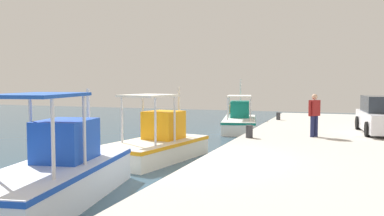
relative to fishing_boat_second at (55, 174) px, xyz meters
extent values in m
cube|color=white|center=(-0.09, -0.02, -0.23)|extent=(5.99, 3.03, 0.93)
cube|color=#1947B7|center=(-0.09, -0.02, 0.16)|extent=(6.04, 3.08, 0.12)
cube|color=#1947B7|center=(0.61, 0.11, 0.77)|extent=(1.79, 1.50, 1.06)
cylinder|color=silver|center=(-1.23, -0.95, 1.09)|extent=(0.08, 0.08, 1.70)
cylinder|color=silver|center=(0.29, -0.68, 1.09)|extent=(0.08, 0.08, 1.70)
cylinder|color=silver|center=(0.04, 0.74, 1.09)|extent=(0.08, 0.08, 1.70)
cube|color=#1E4CB2|center=(-0.60, -0.11, 1.98)|extent=(2.55, 1.89, 0.08)
cylinder|color=silver|center=(2.02, 0.36, 1.16)|extent=(0.10, 0.10, 1.84)
torus|color=orange|center=(0.61, 0.78, 0.77)|extent=(0.55, 0.19, 0.54)
cube|color=silver|center=(5.82, -0.02, -0.32)|extent=(4.94, 2.86, 0.74)
cube|color=orange|center=(5.82, -0.02, -0.03)|extent=(4.99, 2.91, 0.12)
cube|color=orange|center=(6.40, -0.12, 0.59)|extent=(1.50, 1.46, 1.08)
cylinder|color=silver|center=(4.67, -0.57, 0.89)|extent=(0.08, 0.08, 1.68)
cylinder|color=silver|center=(4.92, 0.88, 0.89)|extent=(0.08, 0.08, 1.68)
cylinder|color=silver|center=(5.91, -0.78, 0.89)|extent=(0.08, 0.08, 1.68)
cylinder|color=silver|center=(6.15, 0.67, 0.89)|extent=(0.08, 0.08, 1.68)
cube|color=silver|center=(5.41, 0.05, 1.77)|extent=(2.12, 1.84, 0.08)
cylinder|color=silver|center=(7.54, -0.32, 1.05)|extent=(0.10, 0.10, 2.01)
cube|color=white|center=(15.93, -0.91, -0.31)|extent=(5.61, 2.91, 0.76)
cube|color=#0F7260|center=(15.93, -0.91, -0.01)|extent=(5.66, 2.95, 0.12)
cube|color=#0F7260|center=(16.58, -0.77, 0.57)|extent=(1.69, 1.40, 1.00)
cylinder|color=silver|center=(14.88, -1.79, 0.72)|extent=(0.08, 0.08, 1.31)
cylinder|color=silver|center=(14.62, -0.51, 0.72)|extent=(0.08, 0.08, 1.31)
cylinder|color=silver|center=(16.30, -1.50, 0.72)|extent=(0.08, 0.08, 1.31)
cylinder|color=silver|center=(16.03, -0.22, 0.72)|extent=(0.08, 0.08, 1.31)
cube|color=silver|center=(15.46, -1.00, 1.41)|extent=(2.40, 1.78, 0.08)
cylinder|color=silver|center=(17.89, -0.50, 1.25)|extent=(0.10, 0.10, 2.37)
torus|color=orange|center=(16.58, -0.15, 0.57)|extent=(0.55, 0.21, 0.54)
cylinder|color=#1E234C|center=(8.58, -5.71, 0.52)|extent=(0.16, 0.16, 0.83)
cylinder|color=#1E234C|center=(8.43, -5.58, 0.52)|extent=(0.16, 0.16, 0.83)
cube|color=maroon|center=(8.51, -5.64, 1.25)|extent=(0.47, 0.44, 0.62)
cylinder|color=maroon|center=(8.71, -5.80, 1.23)|extent=(0.10, 0.10, 0.59)
cylinder|color=maroon|center=(8.31, -5.49, 1.23)|extent=(0.10, 0.10, 0.59)
sphere|color=tan|center=(8.51, -5.64, 1.69)|extent=(0.22, 0.22, 0.22)
cylinder|color=black|center=(9.25, -7.63, 0.41)|extent=(0.62, 0.24, 0.60)
cylinder|color=black|center=(11.78, -7.37, 0.41)|extent=(0.62, 0.24, 0.60)
cube|color=silver|center=(10.60, -8.34, 0.62)|extent=(4.25, 2.11, 0.76)
cube|color=#262D38|center=(10.75, -8.33, 1.34)|extent=(2.35, 1.78, 0.68)
cylinder|color=#333338|center=(7.38, -3.30, 0.35)|extent=(0.27, 0.27, 0.49)
cylinder|color=#333338|center=(15.25, -3.30, 0.32)|extent=(0.23, 0.23, 0.42)
camera|label=1|loc=(-8.34, -6.60, 2.31)|focal=38.74mm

